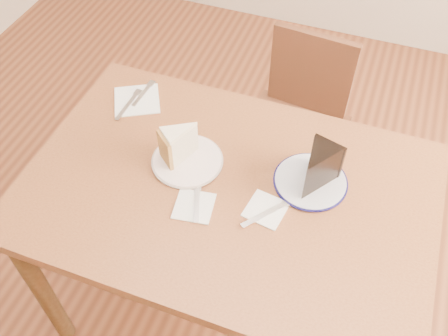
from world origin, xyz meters
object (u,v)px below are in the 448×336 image
Objects in this scene: carrot_cake at (182,143)px; chocolate_cake at (315,171)px; plate_cream at (187,161)px; chair_far at (295,124)px; plate_navy at (310,181)px; table at (228,207)px.

chocolate_cake reaches higher than carrot_cake.
plate_cream is 0.39m from chocolate_cake.
chocolate_cake is (0.40, 0.02, 0.01)m from carrot_cake.
chair_far is 0.71m from carrot_cake.
chocolate_cake is at bearing 43.41° from carrot_cake.
chocolate_cake reaches higher than plate_navy.
chair_far is 0.63m from plate_navy.
chocolate_cake is at bearing 112.27° from chair_far.
table is 5.74× the size of plate_cream.
chocolate_cake is (0.38, 0.04, 0.06)m from plate_cream.
chair_far is at bearing 69.17° from plate_cream.
plate_cream is at bearing 3.45° from carrot_cake.
plate_cream is at bearing -172.19° from plate_navy.
chocolate_cake is (0.01, -0.01, 0.06)m from plate_navy.
plate_cream is at bearing 21.21° from chocolate_cake.
carrot_cake reaches higher than chair_far.
chocolate_cake reaches higher than table.
carrot_cake is (-0.17, 0.06, 0.16)m from table.
carrot_cake is at bearing 18.98° from chocolate_cake.
plate_cream is 0.06m from carrot_cake.
carrot_cake is 0.79× the size of chocolate_cake.
carrot_cake is (-0.02, 0.01, 0.06)m from plate_cream.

